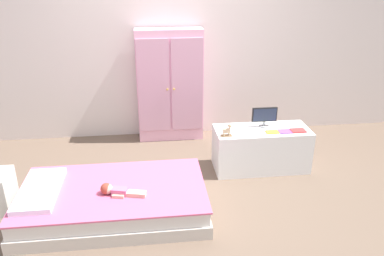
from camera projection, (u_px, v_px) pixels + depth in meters
The scene contains 12 objects.
ground_plane at pixel (183, 197), 3.67m from camera, with size 10.00×10.00×0.02m, color brown.
back_wall at pixel (169, 29), 4.58m from camera, with size 6.40×0.05×2.70m, color silver.
bed at pixel (114, 200), 3.38m from camera, with size 1.62×0.95×0.26m.
pillow at pixel (40, 190), 3.25m from camera, with size 0.32×0.68×0.05m, color silver.
doll at pixel (115, 190), 3.23m from camera, with size 0.39×0.17×0.10m.
wardrobe at pixel (170, 86), 4.68m from camera, with size 0.80×0.29×1.38m.
tv_stand at pixel (261, 149), 4.11m from camera, with size 1.00×0.43×0.46m, color white.
tv_monitor at pixel (265, 116), 4.04m from camera, with size 0.27×0.10×0.21m.
rocking_horse_toy at pixel (227, 130), 3.84m from camera, with size 0.11×0.04×0.13m.
book_yellow at pixel (272, 132), 3.94m from camera, with size 0.12×0.08×0.01m, color gold.
book_purple at pixel (285, 131), 3.95m from camera, with size 0.13×0.11×0.01m, color #8E51B2.
book_red at pixel (298, 131), 3.97m from camera, with size 0.15×0.10×0.02m, color #CC3838.
Camera 1 is at (-0.28, -3.11, 2.04)m, focal length 35.70 mm.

